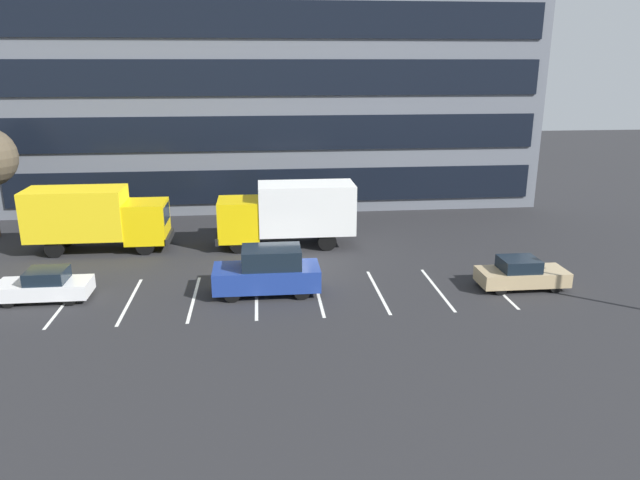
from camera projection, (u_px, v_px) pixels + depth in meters
ground_plane at (285, 273)px, 29.79m from camera, size 120.00×120.00×0.00m
office_building at (272, 78)px, 44.30m from camera, size 37.50×11.47×18.00m
lot_markings at (287, 295)px, 27.05m from camera, size 19.74×5.40×0.01m
box_truck_yellow at (289, 211)px, 33.68m from camera, size 7.82×2.59×3.62m
box_truck_yellow_all at (95, 216)px, 32.85m from camera, size 7.65×2.53×3.55m
suv_navy at (268, 272)px, 26.96m from camera, size 4.81×2.04×2.18m
sedan_tan at (521, 274)px, 27.70m from camera, size 4.09×1.71×1.46m
sedan_white at (45, 286)px, 26.28m from camera, size 4.00×1.67×1.43m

